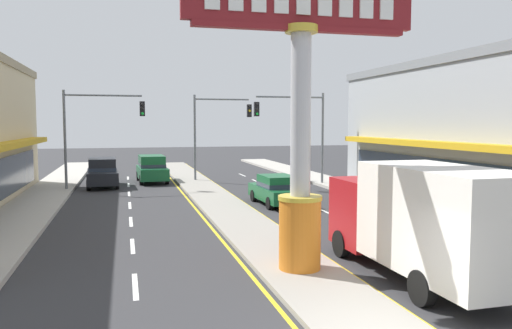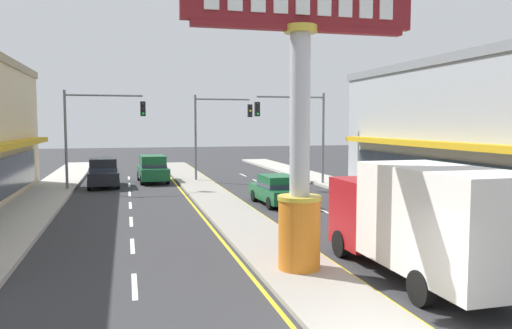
{
  "view_description": "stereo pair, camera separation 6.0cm",
  "coord_description": "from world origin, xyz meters",
  "px_view_note": "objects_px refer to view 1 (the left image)",
  "views": [
    {
      "loc": [
        -4.67,
        -8.26,
        4.2
      ],
      "look_at": [
        0.23,
        10.51,
        2.6
      ],
      "focal_mm": 35.31,
      "sensor_mm": 36.0,
      "label": 1
    },
    {
      "loc": [
        -4.62,
        -8.28,
        4.2
      ],
      "look_at": [
        0.23,
        10.51,
        2.6
      ],
      "focal_mm": 35.31,
      "sensor_mm": 36.0,
      "label": 2
    }
  ],
  "objects_px": {
    "traffic_light_left_side": "(95,122)",
    "suv_far_right_lane": "(152,168)",
    "suv_mid_left_lane": "(102,172)",
    "district_sign": "(301,123)",
    "traffic_light_median_far": "(216,123)",
    "traffic_light_right_side": "(298,122)",
    "sedan_near_right_lane": "(277,190)",
    "box_truck_far_left_oncoming": "(421,218)",
    "sedan_near_left_lane": "(487,233)"
  },
  "relations": [
    {
      "from": "sedan_near_left_lane",
      "to": "suv_mid_left_lane",
      "type": "xyz_separation_m",
      "value": [
        -12.28,
        21.34,
        0.2
      ]
    },
    {
      "from": "traffic_light_right_side",
      "to": "sedan_near_right_lane",
      "type": "bearing_deg",
      "value": -117.31
    },
    {
      "from": "traffic_light_right_side",
      "to": "suv_mid_left_lane",
      "type": "distance_m",
      "value": 13.3
    },
    {
      "from": "traffic_light_median_far",
      "to": "suv_mid_left_lane",
      "type": "height_order",
      "value": "traffic_light_median_far"
    },
    {
      "from": "suv_mid_left_lane",
      "to": "district_sign",
      "type": "bearing_deg",
      "value": -73.95
    },
    {
      "from": "sedan_near_right_lane",
      "to": "suv_mid_left_lane",
      "type": "xyz_separation_m",
      "value": [
        -8.98,
        9.84,
        0.2
      ]
    },
    {
      "from": "traffic_light_right_side",
      "to": "traffic_light_median_far",
      "type": "relative_size",
      "value": 1.0
    },
    {
      "from": "sedan_near_left_lane",
      "to": "box_truck_far_left_oncoming",
      "type": "xyz_separation_m",
      "value": [
        -3.28,
        -1.5,
        0.91
      ]
    },
    {
      "from": "traffic_light_median_far",
      "to": "suv_mid_left_lane",
      "type": "distance_m",
      "value": 8.57
    },
    {
      "from": "traffic_light_left_side",
      "to": "sedan_near_left_lane",
      "type": "relative_size",
      "value": 1.43
    },
    {
      "from": "traffic_light_median_far",
      "to": "sedan_near_right_lane",
      "type": "distance_m",
      "value": 11.8
    },
    {
      "from": "traffic_light_right_side",
      "to": "traffic_light_left_side",
      "type": "bearing_deg",
      "value": 175.56
    },
    {
      "from": "traffic_light_left_side",
      "to": "suv_far_right_lane",
      "type": "distance_m",
      "value": 6.15
    },
    {
      "from": "traffic_light_right_side",
      "to": "suv_mid_left_lane",
      "type": "xyz_separation_m",
      "value": [
        -12.56,
        2.9,
        -3.26
      ]
    },
    {
      "from": "box_truck_far_left_oncoming",
      "to": "traffic_light_right_side",
      "type": "bearing_deg",
      "value": 79.87
    },
    {
      "from": "suv_mid_left_lane",
      "to": "suv_far_right_lane",
      "type": "bearing_deg",
      "value": 29.74
    },
    {
      "from": "traffic_light_left_side",
      "to": "suv_mid_left_lane",
      "type": "xyz_separation_m",
      "value": [
        0.28,
        1.91,
        -3.26
      ]
    },
    {
      "from": "suv_far_right_lane",
      "to": "sedan_near_left_lane",
      "type": "relative_size",
      "value": 1.08
    },
    {
      "from": "suv_mid_left_lane",
      "to": "traffic_light_right_side",
      "type": "bearing_deg",
      "value": -13.01
    },
    {
      "from": "sedan_near_right_lane",
      "to": "sedan_near_left_lane",
      "type": "relative_size",
      "value": 1.01
    },
    {
      "from": "traffic_light_median_far",
      "to": "sedan_near_right_lane",
      "type": "bearing_deg",
      "value": -84.11
    },
    {
      "from": "district_sign",
      "to": "sedan_near_right_lane",
      "type": "bearing_deg",
      "value": 76.14
    },
    {
      "from": "sedan_near_left_lane",
      "to": "box_truck_far_left_oncoming",
      "type": "relative_size",
      "value": 0.62
    },
    {
      "from": "district_sign",
      "to": "sedan_near_right_lane",
      "type": "relative_size",
      "value": 1.82
    },
    {
      "from": "district_sign",
      "to": "box_truck_far_left_oncoming",
      "type": "distance_m",
      "value": 4.08
    },
    {
      "from": "sedan_near_right_lane",
      "to": "sedan_near_left_lane",
      "type": "distance_m",
      "value": 11.96
    },
    {
      "from": "traffic_light_right_side",
      "to": "suv_mid_left_lane",
      "type": "bearing_deg",
      "value": 166.99
    },
    {
      "from": "district_sign",
      "to": "traffic_light_right_side",
      "type": "bearing_deg",
      "value": 70.8
    },
    {
      "from": "box_truck_far_left_oncoming",
      "to": "suv_mid_left_lane",
      "type": "bearing_deg",
      "value": 111.51
    },
    {
      "from": "district_sign",
      "to": "sedan_near_left_lane",
      "type": "xyz_separation_m",
      "value": [
        6.14,
        0.01,
        -3.41
      ]
    },
    {
      "from": "sedan_near_right_lane",
      "to": "box_truck_far_left_oncoming",
      "type": "relative_size",
      "value": 0.63
    },
    {
      "from": "traffic_light_right_side",
      "to": "box_truck_far_left_oncoming",
      "type": "relative_size",
      "value": 0.89
    },
    {
      "from": "district_sign",
      "to": "suv_mid_left_lane",
      "type": "distance_m",
      "value": 22.45
    },
    {
      "from": "suv_mid_left_lane",
      "to": "traffic_light_median_far",
      "type": "bearing_deg",
      "value": 10.13
    },
    {
      "from": "box_truck_far_left_oncoming",
      "to": "sedan_near_right_lane",
      "type": "bearing_deg",
      "value": 90.09
    },
    {
      "from": "district_sign",
      "to": "traffic_light_median_far",
      "type": "xyz_separation_m",
      "value": [
        1.68,
        22.75,
        -0.0
      ]
    },
    {
      "from": "traffic_light_right_side",
      "to": "suv_far_right_lane",
      "type": "distance_m",
      "value": 10.93
    },
    {
      "from": "traffic_light_right_side",
      "to": "sedan_near_left_lane",
      "type": "bearing_deg",
      "value": -90.88
    },
    {
      "from": "sedan_near_right_lane",
      "to": "suv_mid_left_lane",
      "type": "relative_size",
      "value": 0.93
    },
    {
      "from": "district_sign",
      "to": "sedan_near_right_lane",
      "type": "height_order",
      "value": "district_sign"
    },
    {
      "from": "district_sign",
      "to": "traffic_light_median_far",
      "type": "distance_m",
      "value": 22.81
    },
    {
      "from": "district_sign",
      "to": "suv_far_right_lane",
      "type": "distance_m",
      "value": 23.63
    },
    {
      "from": "sedan_near_right_lane",
      "to": "suv_far_right_lane",
      "type": "distance_m",
      "value": 13.03
    },
    {
      "from": "traffic_light_right_side",
      "to": "box_truck_far_left_oncoming",
      "type": "height_order",
      "value": "traffic_light_right_side"
    },
    {
      "from": "traffic_light_median_far",
      "to": "box_truck_far_left_oncoming",
      "type": "xyz_separation_m",
      "value": [
        1.18,
        -24.23,
        -2.5
      ]
    },
    {
      "from": "district_sign",
      "to": "traffic_light_right_side",
      "type": "distance_m",
      "value": 19.53
    },
    {
      "from": "suv_far_right_lane",
      "to": "traffic_light_left_side",
      "type": "bearing_deg",
      "value": -133.38
    },
    {
      "from": "traffic_light_median_far",
      "to": "sedan_near_right_lane",
      "type": "height_order",
      "value": "traffic_light_median_far"
    },
    {
      "from": "suv_mid_left_lane",
      "to": "sedan_near_right_lane",
      "type": "bearing_deg",
      "value": -47.62
    },
    {
      "from": "traffic_light_median_far",
      "to": "box_truck_far_left_oncoming",
      "type": "bearing_deg",
      "value": -87.21
    }
  ]
}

